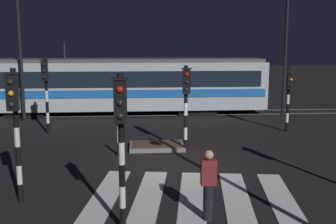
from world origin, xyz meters
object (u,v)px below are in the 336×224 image
object	(u,v)px
traffic_light_median_centre	(186,96)
pedestrian_waiting_at_kerb	(208,185)
tram	(112,84)
traffic_light_corner_near_left	(15,116)
traffic_light_corner_far_right	(289,89)
bollard_island_edge	(119,141)
traffic_light_corner_far_left	(46,84)
street_lamp_trackside_right	(288,37)
traffic_light_kerb_mid_left	(121,129)
street_lamp_trackside_left	(18,28)

from	to	relation	value
traffic_light_median_centre	pedestrian_waiting_at_kerb	distance (m)	6.30
tram	traffic_light_corner_near_left	bearing A→B (deg)	-96.89
traffic_light_corner_near_left	traffic_light_corner_far_right	distance (m)	12.94
traffic_light_median_centre	traffic_light_corner_far_right	world-z (taller)	traffic_light_median_centre
traffic_light_corner_near_left	traffic_light_corner_far_right	bearing A→B (deg)	38.41
tram	bollard_island_edge	xyz separation A→B (m)	(0.74, -9.10, -1.19)
traffic_light_corner_near_left	traffic_light_corner_far_left	distance (m)	8.37
bollard_island_edge	street_lamp_trackside_right	bearing A→B (deg)	41.09
traffic_light_median_centre	pedestrian_waiting_at_kerb	world-z (taller)	traffic_light_median_centre
traffic_light_median_centre	traffic_light_corner_far_right	size ratio (longest dim) A/B	1.08
street_lamp_trackside_right	bollard_island_edge	distance (m)	12.83
street_lamp_trackside_right	tram	world-z (taller)	street_lamp_trackside_right
traffic_light_kerb_mid_left	pedestrian_waiting_at_kerb	xyz separation A→B (m)	(1.99, 0.39, -1.45)
traffic_light_corner_far_left	street_lamp_trackside_right	xyz separation A→B (m)	(12.61, 4.20, 2.15)
traffic_light_corner_far_right	street_lamp_trackside_left	xyz separation A→B (m)	(-13.09, 3.34, 2.84)
traffic_light_kerb_mid_left	traffic_light_corner_far_left	bearing A→B (deg)	110.47
bollard_island_edge	street_lamp_trackside_left	bearing A→B (deg)	127.69
traffic_light_corner_far_left	traffic_light_kerb_mid_left	bearing A→B (deg)	-69.53
traffic_light_corner_far_right	bollard_island_edge	xyz separation A→B (m)	(-7.75, -3.57, -1.48)
street_lamp_trackside_left	street_lamp_trackside_right	bearing A→B (deg)	4.41
traffic_light_corner_far_right	street_lamp_trackside_right	size ratio (longest dim) A/B	0.44
street_lamp_trackside_right	pedestrian_waiting_at_kerb	xyz separation A→B (m)	(-6.86, -13.87, -3.59)
traffic_light_kerb_mid_left	street_lamp_trackside_left	distance (m)	14.55
traffic_light_corner_near_left	traffic_light_kerb_mid_left	world-z (taller)	traffic_light_corner_near_left
traffic_light_corner_near_left	tram	size ratio (longest dim) A/B	0.20
traffic_light_corner_near_left	traffic_light_corner_far_right	xyz separation A→B (m)	(10.14, 8.04, -0.29)
traffic_light_kerb_mid_left	tram	xyz separation A→B (m)	(-1.10, 15.33, -0.57)
traffic_light_corner_near_left	traffic_light_kerb_mid_left	bearing A→B (deg)	-32.75
traffic_light_corner_far_left	street_lamp_trackside_right	world-z (taller)	street_lamp_trackside_right
traffic_light_corner_near_left	bollard_island_edge	size ratio (longest dim) A/B	3.18
traffic_light_median_centre	pedestrian_waiting_at_kerb	size ratio (longest dim) A/B	1.94
street_lamp_trackside_right	bollard_island_edge	bearing A→B (deg)	-138.91
traffic_light_median_centre	bollard_island_edge	distance (m)	3.04
traffic_light_kerb_mid_left	pedestrian_waiting_at_kerb	size ratio (longest dim) A/B	2.06
traffic_light_corner_near_left	street_lamp_trackside_right	size ratio (longest dim) A/B	0.50
tram	traffic_light_median_centre	bearing A→B (deg)	-69.46
traffic_light_corner_near_left	traffic_light_median_centre	bearing A→B (deg)	44.18
tram	pedestrian_waiting_at_kerb	size ratio (longest dim) A/B	10.52
traffic_light_corner_far_right	pedestrian_waiting_at_kerb	size ratio (longest dim) A/B	1.81
traffic_light_kerb_mid_left	bollard_island_edge	world-z (taller)	traffic_light_kerb_mid_left
pedestrian_waiting_at_kerb	traffic_light_corner_near_left	bearing A→B (deg)	163.85
street_lamp_trackside_left	pedestrian_waiting_at_kerb	xyz separation A→B (m)	(7.69, -12.75, -4.00)
tram	traffic_light_corner_far_left	bearing A→B (deg)	-116.76
traffic_light_corner_far_left	traffic_light_corner_far_right	world-z (taller)	traffic_light_corner_far_left
tram	pedestrian_waiting_at_kerb	world-z (taller)	tram
traffic_light_median_centre	street_lamp_trackside_right	world-z (taller)	street_lamp_trackside_right
traffic_light_corner_far_left	street_lamp_trackside_right	distance (m)	13.47
traffic_light_corner_near_left	tram	bearing A→B (deg)	83.11
traffic_light_corner_near_left	street_lamp_trackside_left	bearing A→B (deg)	104.56
traffic_light_corner_near_left	tram	distance (m)	13.68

